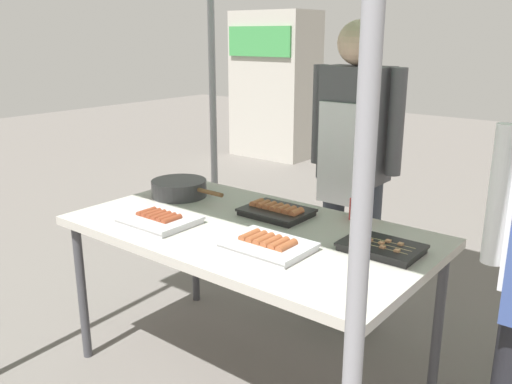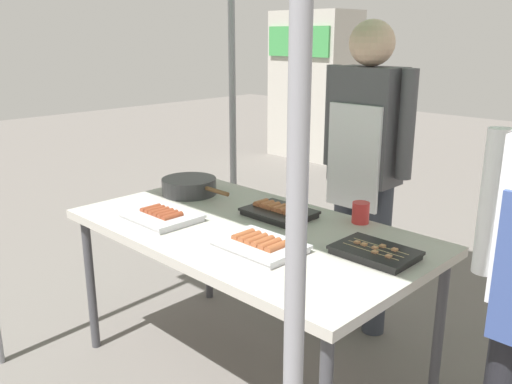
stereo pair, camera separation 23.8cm
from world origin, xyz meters
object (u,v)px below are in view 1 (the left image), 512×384
(vendor_woman, at_px, (354,152))
(drink_cup_near_edge, at_px, (358,209))
(stall_table, at_px, (249,238))
(tray_meat_skewers, at_px, (382,247))
(cooking_wok, at_px, (179,188))
(tray_spring_rolls, at_px, (268,245))
(tray_grilled_sausages, at_px, (159,219))
(neighbor_stall_right, at_px, (275,85))
(tray_pork_links, at_px, (276,211))

(vendor_woman, bearing_deg, drink_cup_near_edge, 122.21)
(stall_table, relative_size, tray_meat_skewers, 5.24)
(drink_cup_near_edge, bearing_deg, cooking_wok, -164.60)
(tray_meat_skewers, distance_m, tray_spring_rolls, 0.45)
(stall_table, bearing_deg, tray_meat_skewers, 10.37)
(stall_table, bearing_deg, tray_spring_rolls, -34.89)
(drink_cup_near_edge, relative_size, vendor_woman, 0.06)
(tray_grilled_sausages, xyz_separation_m, tray_meat_skewers, (0.93, 0.32, -0.00))
(tray_meat_skewers, distance_m, vendor_woman, 0.84)
(tray_meat_skewers, relative_size, vendor_woman, 0.19)
(tray_meat_skewers, relative_size, drink_cup_near_edge, 3.19)
(tray_grilled_sausages, xyz_separation_m, drink_cup_near_edge, (0.67, 0.61, 0.03))
(stall_table, distance_m, cooking_wok, 0.61)
(neighbor_stall_right, bearing_deg, cooking_wok, -59.74)
(tray_meat_skewers, bearing_deg, tray_pork_links, 170.52)
(stall_table, relative_size, neighbor_stall_right, 0.86)
(tray_pork_links, xyz_separation_m, cooking_wok, (-0.59, -0.06, 0.03))
(tray_pork_links, height_order, vendor_woman, vendor_woman)
(tray_grilled_sausages, relative_size, vendor_woman, 0.20)
(stall_table, height_order, vendor_woman, vendor_woman)
(drink_cup_near_edge, xyz_separation_m, neighbor_stall_right, (-3.17, 3.63, 0.13))
(tray_grilled_sausages, distance_m, neighbor_stall_right, 4.92)
(drink_cup_near_edge, xyz_separation_m, vendor_woman, (-0.23, 0.36, 0.18))
(tray_pork_links, distance_m, vendor_woman, 0.59)
(tray_spring_rolls, height_order, drink_cup_near_edge, drink_cup_near_edge)
(tray_pork_links, bearing_deg, vendor_woman, 79.92)
(stall_table, relative_size, tray_pork_links, 5.17)
(tray_spring_rolls, bearing_deg, tray_pork_links, 121.97)
(tray_pork_links, bearing_deg, tray_spring_rolls, -58.03)
(tray_grilled_sausages, relative_size, neighbor_stall_right, 0.18)
(tray_grilled_sausages, xyz_separation_m, tray_pork_links, (0.35, 0.42, 0.00))
(tray_meat_skewers, bearing_deg, stall_table, -169.63)
(stall_table, height_order, drink_cup_near_edge, drink_cup_near_edge)
(tray_pork_links, height_order, drink_cup_near_edge, drink_cup_near_edge)
(tray_grilled_sausages, height_order, cooking_wok, cooking_wok)
(tray_spring_rolls, relative_size, drink_cup_near_edge, 3.57)
(stall_table, distance_m, tray_grilled_sausages, 0.41)
(tray_meat_skewers, bearing_deg, vendor_woman, 127.03)
(drink_cup_near_edge, bearing_deg, tray_spring_rolls, -100.32)
(tray_pork_links, xyz_separation_m, neighbor_stall_right, (-2.85, 3.82, 0.16))
(tray_meat_skewers, relative_size, neighbor_stall_right, 0.16)
(tray_pork_links, distance_m, neighbor_stall_right, 4.77)
(stall_table, relative_size, tray_grilled_sausages, 4.90)
(tray_grilled_sausages, bearing_deg, cooking_wok, 124.03)
(stall_table, xyz_separation_m, tray_pork_links, (-0.00, 0.20, 0.07))
(tray_meat_skewers, xyz_separation_m, tray_pork_links, (-0.59, 0.10, 0.00))
(tray_meat_skewers, bearing_deg, drink_cup_near_edge, 132.31)
(vendor_woman, distance_m, neighbor_stall_right, 4.40)
(cooking_wok, xyz_separation_m, drink_cup_near_edge, (0.91, 0.25, 0.00))
(tray_spring_rolls, xyz_separation_m, neighbor_stall_right, (-3.07, 4.18, 0.16))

